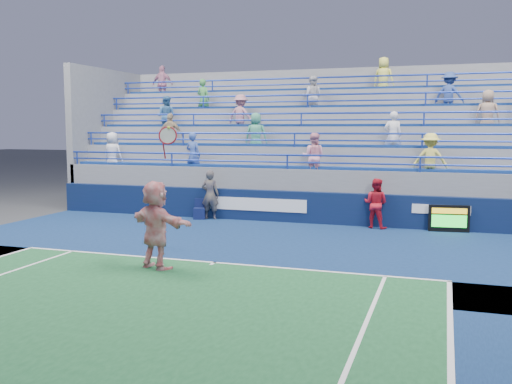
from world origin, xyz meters
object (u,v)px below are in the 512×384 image
(serve_speed_board, at_px, (449,219))
(ball_girl, at_px, (376,204))
(judge_chair, at_px, (200,213))
(line_judge, at_px, (210,195))
(tennis_player, at_px, (156,225))

(serve_speed_board, bearing_deg, ball_girl, -179.47)
(judge_chair, distance_m, line_judge, 0.76)
(tennis_player, height_order, ball_girl, tennis_player)
(serve_speed_board, distance_m, ball_girl, 2.33)
(line_judge, bearing_deg, judge_chair, 11.90)
(judge_chair, relative_size, line_judge, 0.41)
(serve_speed_board, height_order, line_judge, line_judge)
(serve_speed_board, bearing_deg, judge_chair, -179.31)
(serve_speed_board, bearing_deg, line_judge, -180.00)
(judge_chair, bearing_deg, line_judge, 15.50)
(ball_girl, bearing_deg, tennis_player, 73.53)
(tennis_player, xyz_separation_m, line_judge, (-1.65, 7.13, -0.15))
(line_judge, bearing_deg, serve_speed_board, 176.40)
(line_judge, xyz_separation_m, ball_girl, (5.90, -0.02, -0.07))
(ball_girl, bearing_deg, serve_speed_board, -165.09)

